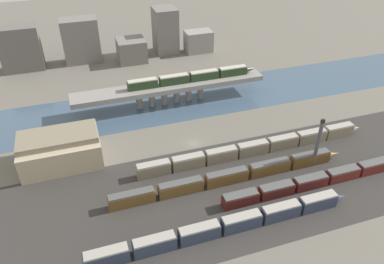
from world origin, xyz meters
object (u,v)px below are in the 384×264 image
object	(u,v)px
train_on_bridge	(193,77)
train_yard_near	(225,226)
warehouse_building	(60,149)
signal_tower	(318,144)
train_yard_far	(231,176)
train_yard_mid	(314,181)
train_yard_outer	(256,148)

from	to	relation	value
train_on_bridge	train_yard_near	size ratio (longest dim) A/B	0.75
train_on_bridge	warehouse_building	xyz separation A→B (m)	(-49.30, -24.01, -4.87)
warehouse_building	signal_tower	xyz separation A→B (m)	(70.65, -25.45, 3.14)
train_yard_far	warehouse_building	xyz separation A→B (m)	(-44.34, 24.62, 2.68)
train_on_bridge	train_yard_near	xyz separation A→B (m)	(-13.54, -64.94, -7.48)
train_yard_near	warehouse_building	distance (m)	54.41
train_yard_mid	warehouse_building	world-z (taller)	warehouse_building
warehouse_building	signal_tower	world-z (taller)	signal_tower
train_yard_mid	train_yard_far	distance (m)	22.95
train_yard_mid	warehouse_building	bearing A→B (deg)	153.02
train_yard_near	train_yard_outer	xyz separation A→B (m)	(21.06, 26.04, 0.03)
train_yard_mid	warehouse_building	size ratio (longest dim) A/B	2.40
train_yard_mid	train_yard_outer	size ratio (longest dim) A/B	0.73
train_yard_near	warehouse_building	world-z (taller)	warehouse_building
train_yard_outer	signal_tower	world-z (taller)	signal_tower
train_on_bridge	train_yard_far	xyz separation A→B (m)	(-4.96, -48.63, -7.55)
train_yard_near	train_yard_outer	bearing A→B (deg)	51.04
train_yard_mid	signal_tower	world-z (taller)	signal_tower
train_yard_near	train_yard_mid	size ratio (longest dim) A/B	1.22
train_yard_mid	train_yard_far	size ratio (longest dim) A/B	0.79
train_on_bridge	train_yard_far	bearing A→B (deg)	-95.82
train_yard_far	signal_tower	distance (m)	26.95
train_yard_near	signal_tower	size ratio (longest dim) A/B	4.19
warehouse_building	signal_tower	size ratio (longest dim) A/B	1.43
train_yard_outer	warehouse_building	size ratio (longest dim) A/B	3.30
train_yard_outer	train_yard_mid	bearing A→B (deg)	-64.69
train_yard_near	warehouse_building	xyz separation A→B (m)	(-35.76, 40.93, 2.61)
train_yard_near	train_on_bridge	bearing A→B (deg)	78.22
train_yard_far	train_yard_outer	size ratio (longest dim) A/B	0.92
train_yard_mid	signal_tower	size ratio (longest dim) A/B	3.44
train_on_bridge	train_yard_outer	world-z (taller)	train_on_bridge
signal_tower	train_yard_mid	bearing A→B (deg)	-122.72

